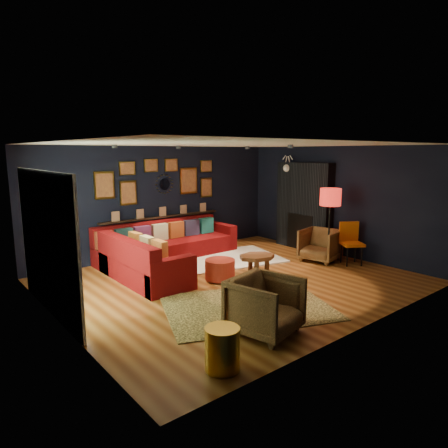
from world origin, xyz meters
TOP-DOWN VIEW (x-y plane):
  - floor at (0.00, 0.00)m, footprint 6.50×6.50m
  - room_walls at (0.00, 0.00)m, footprint 6.50×6.50m
  - sectional at (-0.61, 1.81)m, footprint 3.41×2.69m
  - ledge at (0.00, 2.68)m, footprint 3.20×0.12m
  - gallery_wall at (-0.01, 2.72)m, footprint 3.15×0.04m
  - sunburst_mirror at (0.10, 2.72)m, footprint 0.47×0.16m
  - fireplace at (3.09, 0.90)m, footprint 0.31×1.60m
  - deer_head at (3.14, 1.40)m, footprint 0.50×0.28m
  - sliding_door at (-3.22, 0.60)m, footprint 0.06×2.80m
  - ceiling_spots at (-0.00, 0.80)m, footprint 3.30×2.50m
  - shag_rug at (0.90, 1.30)m, footprint 2.66×2.19m
  - leopard_rug at (-0.73, -1.17)m, footprint 3.10×2.70m
  - coffee_table at (0.59, -0.01)m, footprint 0.89×0.75m
  - pouf at (-0.20, 0.20)m, footprint 0.58×0.58m
  - armchair_left at (-1.16, -1.99)m, footprint 1.01×0.97m
  - armchair_right at (2.45, -0.14)m, footprint 0.89×0.93m
  - gold_stool at (-2.20, -2.35)m, footprint 0.41×0.41m
  - orange_chair at (2.79, -0.70)m, footprint 0.61×0.61m
  - floor_lamp at (2.50, -0.33)m, footprint 0.46×0.46m
  - dog at (-0.36, -1.20)m, footprint 1.26×0.70m

SIDE VIEW (x-z plane):
  - floor at x=0.00m, z-range 0.00..0.00m
  - leopard_rug at x=-0.73m, z-range 0.00..0.01m
  - shag_rug at x=0.90m, z-range 0.00..0.03m
  - dog at x=-0.36m, z-range 0.01..0.40m
  - pouf at x=-0.20m, z-range 0.03..0.41m
  - gold_stool at x=-2.20m, z-range 0.00..0.51m
  - sectional at x=-0.61m, z-range -0.11..0.75m
  - coffee_table at x=0.59m, z-range 0.15..0.53m
  - armchair_right at x=2.45m, z-range 0.00..0.81m
  - armchair_left at x=-1.16m, z-range 0.00..0.87m
  - orange_chair at x=2.79m, z-range 0.09..1.02m
  - ledge at x=0.00m, z-range 0.90..0.94m
  - fireplace at x=3.09m, z-range -0.08..2.12m
  - sliding_door at x=-3.22m, z-range 0.00..2.20m
  - floor_lamp at x=2.50m, z-range 0.57..2.25m
  - room_walls at x=0.00m, z-range -1.66..4.84m
  - sunburst_mirror at x=0.10m, z-range 1.46..1.93m
  - gallery_wall at x=-0.01m, z-range 1.30..2.32m
  - deer_head at x=3.14m, z-range 1.83..2.28m
  - ceiling_spots at x=0.00m, z-range 2.53..2.59m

